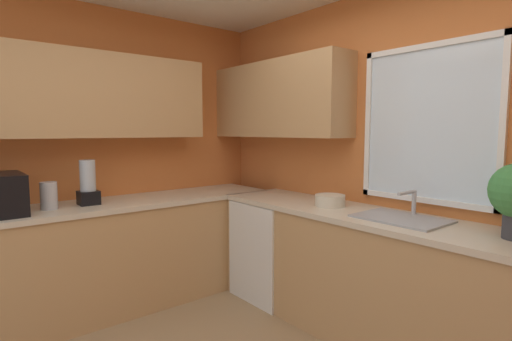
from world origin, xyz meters
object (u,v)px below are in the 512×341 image
Objects in this scene: kettle at (49,196)px; blender_appliance at (88,185)px; dishwasher at (275,248)px; sink_assembly at (401,218)px; bowl at (330,200)px.

kettle is 0.58× the size of blender_appliance.
dishwasher is 1.32m from sink_assembly.
kettle is (-0.64, -1.71, 0.59)m from dishwasher.
dishwasher is at bearing 65.13° from blender_appliance.
blender_appliance is (-1.27, -1.45, 0.12)m from bowl.
sink_assembly is at bearing 0.64° from bowl.
bowl is (-0.61, -0.01, 0.03)m from sink_assembly.
kettle is 0.89× the size of bowl.
blender_appliance is at bearing -142.16° from sink_assembly.
dishwasher is 1.70m from blender_appliance.
sink_assembly reaches higher than dishwasher.
bowl is 1.93m from blender_appliance.
dishwasher is 1.54× the size of sink_assembly.
sink_assembly is (1.86, 1.75, -0.09)m from kettle.
blender_appliance reaches higher than sink_assembly.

